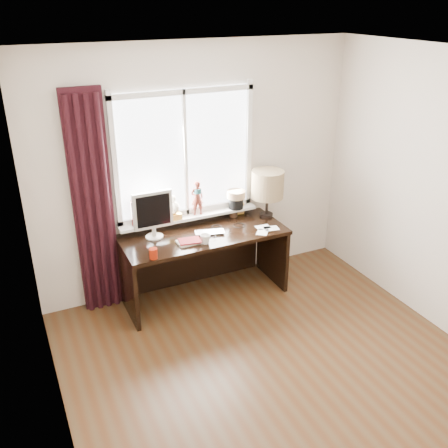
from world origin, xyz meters
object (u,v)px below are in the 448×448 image
laptop (210,232)px  table_lamp (268,185)px  red_cup (153,253)px  mug (205,239)px  desk (201,250)px  monitor (153,212)px

laptop → table_lamp: 0.84m
red_cup → mug: bearing=7.8°
laptop → desk: size_ratio=0.18×
red_cup → monitor: size_ratio=0.21×
mug → laptop: bearing=55.2°
laptop → mug: 0.23m
laptop → mug: mug is taller
red_cup → monitor: (0.14, 0.42, 0.23)m
laptop → desk: 0.29m
red_cup → desk: (0.63, 0.40, -0.29)m
monitor → mug: bearing=-39.8°
laptop → monitor: size_ratio=0.62×
mug → monitor: bearing=140.2°
red_cup → monitor: bearing=71.0°
red_cup → table_lamp: bearing=16.0°
laptop → table_lamp: table_lamp is taller
mug → table_lamp: bearing=20.8°
desk → table_lamp: (0.80, 0.01, 0.61)m
laptop → mug: (-0.13, -0.19, 0.04)m
mug → red_cup: size_ratio=1.01×
laptop → red_cup: bearing=-142.4°
laptop → red_cup: 0.74m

